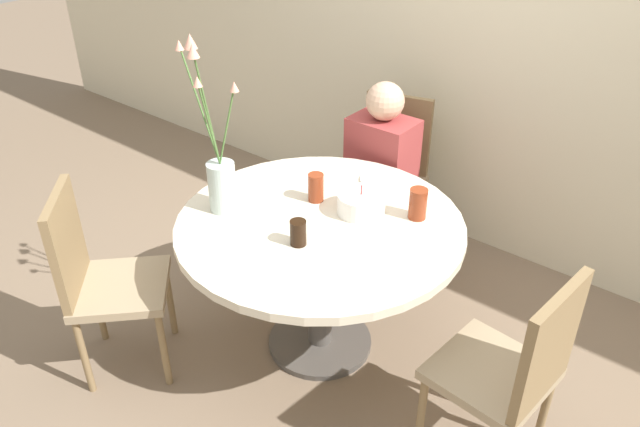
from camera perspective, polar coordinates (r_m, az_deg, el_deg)
ground_plane at (r=3.13m, az=0.00°, el=-11.76°), size 16.00×16.00×0.00m
wall_back at (r=3.52m, az=14.33°, el=16.72°), size 8.00×0.05×2.60m
dining_table at (r=2.76m, az=0.00°, el=-2.84°), size 1.25×1.25×0.71m
chair_near_front at (r=3.58m, az=6.42°, el=4.20°), size 0.49×0.49×0.91m
chair_far_back at (r=2.87m, az=-19.55°, el=-5.24°), size 0.57×0.57×0.91m
chair_left_flank at (r=2.40m, az=17.29°, el=-13.33°), size 0.44×0.44×0.91m
birthday_cake at (r=2.74m, az=3.77°, el=0.94°), size 0.21×0.21×0.14m
flower_vase at (r=2.72m, az=-9.24°, el=3.98°), size 0.30×0.19×0.77m
side_plate at (r=3.02m, az=5.53°, el=3.10°), size 0.20×0.20×0.01m
drink_glass_0 at (r=2.72m, az=8.94°, el=0.89°), size 0.08×0.08×0.14m
drink_glass_1 at (r=2.52m, az=-2.01°, el=-1.77°), size 0.07×0.07×0.11m
drink_glass_2 at (r=2.82m, az=-0.38°, el=2.39°), size 0.07×0.07×0.13m
person_woman at (r=3.45m, az=5.55°, el=2.91°), size 0.34×0.24×1.07m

